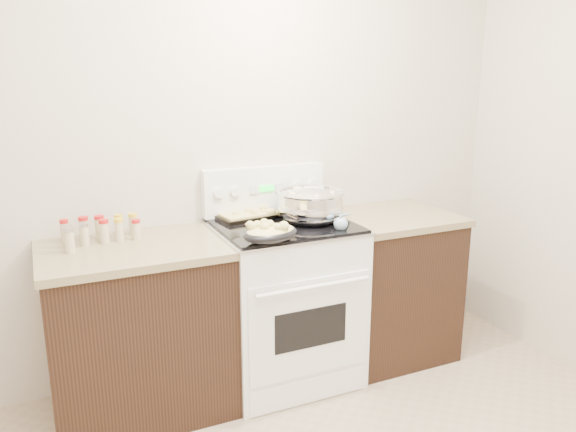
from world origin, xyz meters
TOP-DOWN VIEW (x-y plane):
  - room_shell at (0.00, 0.00)m, footprint 4.10×3.60m
  - counter_left at (-0.48, 1.43)m, footprint 0.93×0.67m
  - counter_right at (1.08, 1.43)m, footprint 0.73×0.67m
  - kitchen_range at (0.35, 1.42)m, footprint 0.78×0.73m
  - mixing_bowl at (0.51, 1.41)m, footprint 0.50×0.50m
  - roasting_pan at (0.15, 1.14)m, footprint 0.34×0.28m
  - baking_sheet at (0.22, 1.64)m, footprint 0.39×0.30m
  - wooden_spoon at (0.18, 1.33)m, footprint 0.20×0.19m
  - blue_ladle at (0.59, 1.20)m, footprint 0.20×0.22m
  - spice_jars at (-0.63, 1.57)m, footprint 0.39×0.24m

SIDE VIEW (x-z plane):
  - counter_left at x=-0.48m, z-range 0.00..0.92m
  - counter_right at x=1.08m, z-range 0.00..0.92m
  - kitchen_range at x=0.35m, z-range -0.12..1.10m
  - wooden_spoon at x=0.18m, z-range 0.93..0.98m
  - baking_sheet at x=0.22m, z-range 0.93..0.99m
  - blue_ladle at x=0.59m, z-range 0.93..1.02m
  - spice_jars at x=-0.63m, z-range 0.92..1.05m
  - roasting_pan at x=0.15m, z-range 0.94..1.05m
  - mixing_bowl at x=0.51m, z-range 0.92..1.15m
  - room_shell at x=0.00m, z-range 0.33..3.08m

